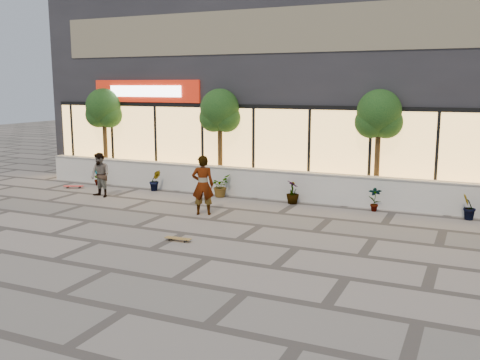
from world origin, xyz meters
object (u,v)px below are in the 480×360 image
at_px(skateboard_center, 178,238).
at_px(skateboard_left, 74,186).
at_px(tree_midwest, 220,113).
at_px(skater_left, 100,175).
at_px(tree_west, 104,110).
at_px(tree_mideast, 379,117).
at_px(skater_center, 203,185).

relative_size(skateboard_center, skateboard_left, 0.91).
relative_size(tree_midwest, skateboard_center, 5.36).
xyz_separation_m(tree_midwest, skater_left, (-3.37, -3.06, -2.17)).
relative_size(skater_left, skateboard_left, 2.03).
bearing_deg(tree_midwest, skater_left, -137.70).
relative_size(tree_west, tree_midwest, 1.00).
bearing_deg(tree_west, skateboard_center, -41.77).
xyz_separation_m(tree_midwest, tree_mideast, (6.00, 0.00, 0.00)).
bearing_deg(skater_center, tree_midwest, -95.54).
bearing_deg(tree_west, tree_mideast, 0.00).
height_order(skater_center, skater_left, skater_center).
bearing_deg(skater_left, skater_center, 1.26).
bearing_deg(tree_west, skateboard_left, -88.99).
bearing_deg(skateboard_left, skater_left, -46.59).
bearing_deg(skateboard_left, tree_west, 68.25).
distance_m(tree_midwest, skater_center, 4.60).
distance_m(tree_west, skater_center, 8.11).
bearing_deg(skater_center, skateboard_left, -38.76).
height_order(tree_west, tree_mideast, same).
xyz_separation_m(tree_mideast, skater_center, (-4.69, -3.90, -2.04)).
bearing_deg(tree_midwest, skateboard_center, -72.76).
bearing_deg(tree_midwest, tree_mideast, 0.00).
distance_m(tree_west, skater_left, 4.32).
bearing_deg(tree_mideast, skater_left, -161.89).
bearing_deg(skater_center, skater_left, -34.33).
bearing_deg(skater_center, tree_west, -53.95).
bearing_deg(skater_left, skateboard_center, -22.85).
distance_m(tree_midwest, tree_mideast, 6.00).
bearing_deg(skateboard_left, skateboard_center, -54.36).
height_order(skater_center, skateboard_left, skater_center).
distance_m(tree_mideast, skater_left, 10.09).
relative_size(tree_midwest, skater_left, 2.41).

